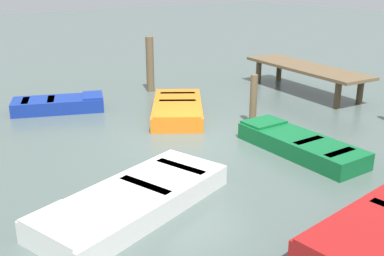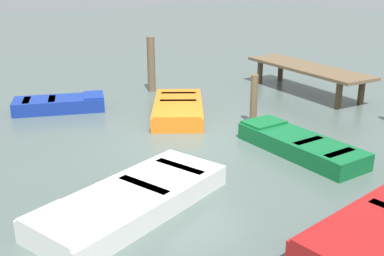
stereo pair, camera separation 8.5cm
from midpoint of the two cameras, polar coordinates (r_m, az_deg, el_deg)
name	(u,v)px [view 2 (the right image)]	position (r m, az deg, el deg)	size (l,w,h in m)	color
ground_plane	(192,141)	(11.66, 0.21, -1.63)	(80.00, 80.00, 0.00)	#4C5B56
dock_segment	(307,70)	(16.62, 14.27, 7.02)	(5.11, 2.00, 0.95)	brown
rowboat_green	(299,144)	(11.15, 13.38, -1.98)	(3.28, 1.22, 0.46)	#0F602D
rowboat_blue	(60,104)	(14.71, -15.92, 2.91)	(2.03, 2.90, 0.46)	navy
rowboat_orange	(178,109)	(13.65, -1.57, 2.42)	(3.48, 3.04, 0.46)	orange
rowboat_white	(132,200)	(8.38, -7.22, -8.86)	(2.49, 4.07, 0.46)	silver
mooring_piling_near_left	(151,64)	(16.42, -4.94, 7.90)	(0.28, 0.28, 1.93)	brown
mooring_piling_far_right	(254,100)	(12.89, 7.88, 3.51)	(0.20, 0.20, 1.41)	brown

